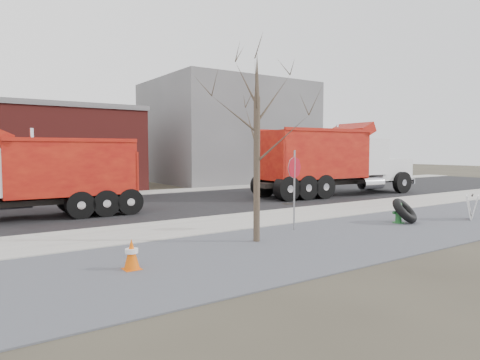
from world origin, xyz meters
TOP-DOWN VIEW (x-y plane):
  - ground at (0.00, 0.00)m, footprint 120.00×120.00m
  - gravel_verge at (0.00, -3.50)m, footprint 60.00×5.00m
  - sidewalk at (0.00, 0.25)m, footprint 60.00×2.50m
  - curb at (0.00, 1.55)m, footprint 60.00×0.15m
  - road at (0.00, 6.30)m, footprint 60.00×9.40m
  - far_sidewalk at (0.00, 12.00)m, footprint 60.00×2.00m
  - building_grey at (9.00, 18.00)m, footprint 12.00×10.00m
  - bare_tree at (-3.20, -2.60)m, footprint 3.20×3.20m
  - fire_hydrant at (2.66, -2.97)m, footprint 0.44×0.43m
  - truck_tire at (2.84, -3.08)m, footprint 1.29×1.22m
  - stop_sign at (-1.24, -1.93)m, footprint 0.68×0.21m
  - sandwich_board at (5.49, -4.02)m, footprint 0.77×0.65m
  - traffic_cone_near at (-7.05, -3.35)m, footprint 0.36×0.36m
  - dump_truck_red_a at (7.59, 4.90)m, footprint 10.26×3.50m
  - dump_truck_red_b at (-7.36, 5.24)m, footprint 7.81×2.44m

SIDE VIEW (x-z plane):
  - ground at x=0.00m, z-range 0.00..0.00m
  - road at x=0.00m, z-range 0.00..0.02m
  - gravel_verge at x=0.00m, z-range 0.00..0.03m
  - sidewalk at x=0.00m, z-range 0.00..0.06m
  - far_sidewalk at x=0.00m, z-range 0.00..0.06m
  - curb at x=0.00m, z-range 0.00..0.11m
  - traffic_cone_near at x=-7.05m, z-range 0.00..0.69m
  - fire_hydrant at x=2.66m, z-range -0.03..0.74m
  - truck_tire at x=2.84m, z-range -0.02..0.93m
  - sandwich_board at x=5.49m, z-range 0.03..0.94m
  - dump_truck_red_b at x=-7.36m, z-range 0.03..3.33m
  - stop_sign at x=-1.24m, z-range 0.48..3.03m
  - dump_truck_red_a at x=7.59m, z-range 0.03..4.08m
  - bare_tree at x=-3.20m, z-range 0.70..5.90m
  - building_grey at x=9.00m, z-range 0.00..8.00m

